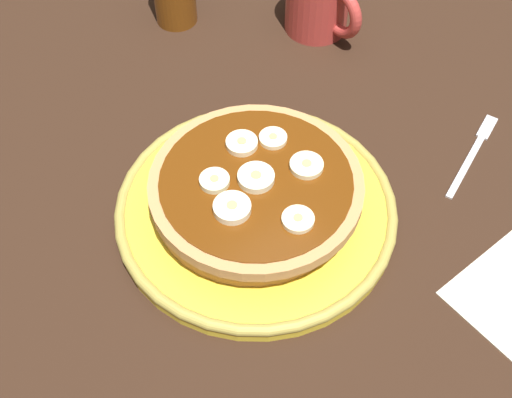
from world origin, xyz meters
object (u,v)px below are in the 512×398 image
(banana_slice_2, at_px, (297,220))
(plate, at_px, (256,210))
(pancake_stack, at_px, (254,190))
(banana_slice_4, at_px, (242,144))
(banana_slice_0, at_px, (257,173))
(fork, at_px, (475,150))
(banana_slice_5, at_px, (232,208))
(banana_slice_3, at_px, (306,166))
(banana_slice_1, at_px, (215,181))
(banana_slice_6, at_px, (273,139))

(banana_slice_2, bearing_deg, plate, 179.29)
(pancake_stack, height_order, banana_slice_4, banana_slice_4)
(plate, bearing_deg, banana_slice_4, 159.37)
(pancake_stack, distance_m, banana_slice_4, 0.05)
(pancake_stack, xyz_separation_m, banana_slice_0, (0.00, 0.00, 0.02))
(plate, height_order, fork, plate)
(banana_slice_5, bearing_deg, pancake_stack, 115.00)
(plate, height_order, banana_slice_3, banana_slice_3)
(fork, bearing_deg, banana_slice_1, -110.17)
(banana_slice_2, xyz_separation_m, banana_slice_6, (-0.09, 0.04, -0.00))
(pancake_stack, distance_m, banana_slice_3, 0.05)
(banana_slice_1, height_order, fork, banana_slice_1)
(banana_slice_1, bearing_deg, pancake_stack, 62.48)
(banana_slice_4, height_order, fork, banana_slice_4)
(banana_slice_0, distance_m, banana_slice_2, 0.06)
(banana_slice_4, distance_m, fork, 0.25)
(banana_slice_4, bearing_deg, banana_slice_3, 27.35)
(banana_slice_1, xyz_separation_m, banana_slice_6, (-0.01, 0.07, -0.00))
(plate, bearing_deg, banana_slice_5, -69.45)
(banana_slice_1, relative_size, banana_slice_6, 1.03)
(banana_slice_4, bearing_deg, banana_slice_0, -16.81)
(banana_slice_2, height_order, fork, banana_slice_2)
(pancake_stack, bearing_deg, banana_slice_0, 89.84)
(banana_slice_3, height_order, banana_slice_6, same)
(banana_slice_0, xyz_separation_m, banana_slice_2, (0.06, -0.01, -0.00))
(plate, relative_size, banana_slice_6, 10.04)
(pancake_stack, distance_m, banana_slice_2, 0.07)
(banana_slice_2, relative_size, banana_slice_6, 1.07)
(plate, relative_size, banana_slice_4, 8.87)
(banana_slice_2, bearing_deg, banana_slice_6, 153.27)
(pancake_stack, distance_m, banana_slice_0, 0.02)
(plate, relative_size, banana_slice_0, 7.99)
(banana_slice_1, distance_m, banana_slice_2, 0.09)
(banana_slice_1, relative_size, banana_slice_4, 0.91)
(banana_slice_2, height_order, banana_slice_5, banana_slice_5)
(pancake_stack, xyz_separation_m, banana_slice_1, (-0.02, -0.03, 0.02))
(banana_slice_3, height_order, banana_slice_4, same)
(plate, distance_m, banana_slice_2, 0.08)
(banana_slice_4, distance_m, banana_slice_5, 0.08)
(banana_slice_3, distance_m, banana_slice_5, 0.08)
(plate, height_order, banana_slice_1, banana_slice_1)
(pancake_stack, xyz_separation_m, banana_slice_3, (0.02, 0.04, 0.02))
(banana_slice_0, bearing_deg, pancake_stack, -90.16)
(fork, bearing_deg, banana_slice_2, -94.26)
(plate, distance_m, banana_slice_0, 0.05)
(banana_slice_3, height_order, fork, banana_slice_3)
(banana_slice_0, height_order, banana_slice_5, same)
(banana_slice_1, height_order, banana_slice_4, same)
(plate, bearing_deg, banana_slice_0, 132.37)
(pancake_stack, distance_m, banana_slice_5, 0.05)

